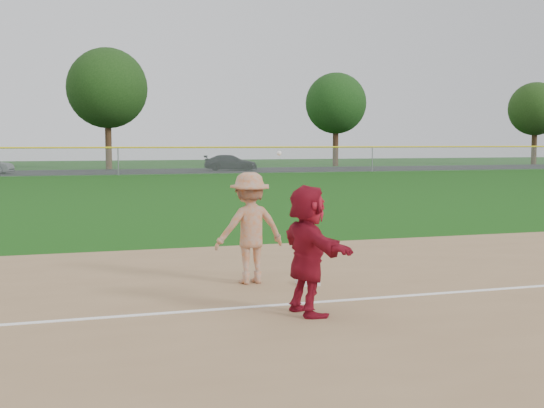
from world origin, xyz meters
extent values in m
plane|color=#13460D|center=(0.00, 0.00, 0.00)|extent=(160.00, 160.00, 0.00)
cube|color=white|center=(0.00, -0.80, 0.03)|extent=(60.00, 0.10, 0.01)
cube|color=black|center=(0.00, 46.00, 0.01)|extent=(120.00, 10.00, 0.01)
cube|color=silver|center=(0.32, 0.46, 0.06)|extent=(0.38, 0.38, 0.08)
imported|color=maroon|center=(-0.35, -1.40, 0.93)|extent=(0.76, 1.74, 1.81)
imported|color=black|center=(9.66, 45.77, 0.66)|extent=(4.77, 2.71, 1.30)
imported|color=#99999C|center=(-0.58, 0.88, 0.96)|extent=(1.30, 0.85, 1.89)
sphere|color=white|center=(-0.15, 0.60, 2.23)|extent=(0.08, 0.08, 0.08)
plane|color=#999EA0|center=(0.00, 40.00, 1.00)|extent=(110.00, 0.00, 110.00)
cylinder|color=yellow|center=(0.00, 40.00, 2.00)|extent=(110.00, 0.12, 0.12)
cylinder|color=gray|center=(0.00, 40.00, 1.00)|extent=(0.08, 0.08, 2.00)
cylinder|color=gray|center=(20.00, 40.00, 1.00)|extent=(0.08, 0.08, 2.00)
cylinder|color=#3D2716|center=(0.00, 51.50, 2.05)|extent=(0.56, 0.56, 4.10)
sphere|color=#16340F|center=(0.00, 51.50, 7.08)|extent=(7.00, 7.00, 7.00)
cylinder|color=#392214|center=(22.00, 52.80, 1.82)|extent=(0.56, 0.56, 3.64)
sphere|color=#143710|center=(22.00, 52.80, 6.19)|extent=(6.00, 6.00, 6.00)
cylinder|color=#352413|center=(44.00, 51.20, 1.75)|extent=(0.56, 0.56, 3.49)
sphere|color=#19350F|center=(44.00, 51.20, 5.87)|extent=(5.60, 5.60, 5.60)
camera|label=1|loc=(-3.51, -10.19, 2.42)|focal=45.00mm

